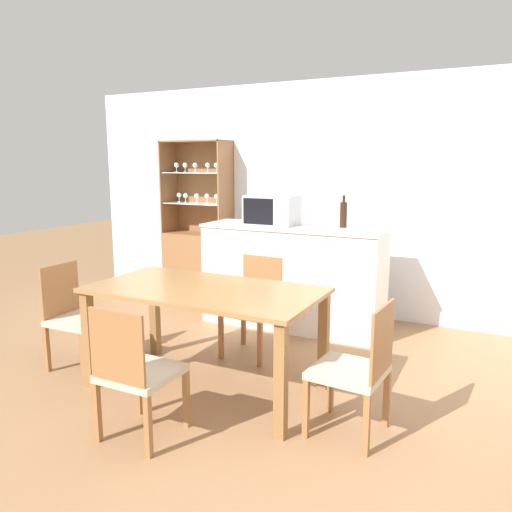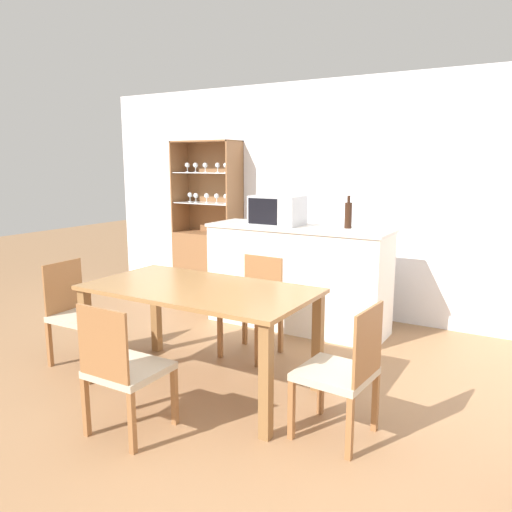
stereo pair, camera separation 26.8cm
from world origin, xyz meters
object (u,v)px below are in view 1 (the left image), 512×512
at_px(dining_chair_head_near, 136,372).
at_px(dining_chair_head_far, 254,307).
at_px(microwave, 272,210).
at_px(wine_bottle, 343,214).
at_px(dining_table, 205,302).
at_px(dining_chair_side_right_near, 356,370).
at_px(dining_chair_side_left_near, 76,317).
at_px(display_cabinet, 198,253).

height_order(dining_chair_head_near, dining_chair_head_far, same).
distance_m(microwave, wine_bottle, 0.73).
distance_m(dining_chair_head_far, microwave, 1.18).
bearing_deg(microwave, wine_bottle, 9.14).
relative_size(dining_table, dining_chair_side_right_near, 1.97).
bearing_deg(wine_bottle, dining_chair_side_right_near, -70.15).
height_order(dining_chair_side_left_near, microwave, microwave).
bearing_deg(microwave, dining_chair_side_left_near, -117.89).
relative_size(dining_chair_head_far, dining_chair_side_right_near, 1.00).
xyz_separation_m(dining_table, dining_chair_side_right_near, (1.17, -0.14, -0.24)).
bearing_deg(microwave, dining_table, -81.99).
distance_m(display_cabinet, dining_chair_side_right_near, 3.48).
height_order(dining_chair_side_left_near, wine_bottle, wine_bottle).
bearing_deg(dining_chair_head_far, dining_table, 92.07).
bearing_deg(dining_chair_side_left_near, dining_chair_head_far, 126.00).
distance_m(dining_chair_side_left_near, microwave, 2.15).
relative_size(dining_chair_side_right_near, wine_bottle, 2.71).
relative_size(dining_chair_head_far, microwave, 1.67).
relative_size(dining_chair_head_near, dining_chair_side_left_near, 1.00).
xyz_separation_m(display_cabinet, dining_chair_head_near, (1.47, -2.91, -0.14)).
xyz_separation_m(dining_chair_side_right_near, dining_chair_side_left_near, (-2.34, 0.00, 0.00)).
bearing_deg(dining_chair_side_right_near, dining_chair_head_far, 56.30).
relative_size(display_cabinet, dining_table, 1.15).
xyz_separation_m(dining_chair_head_near, dining_chair_head_far, (0.00, 1.55, 0.00)).
relative_size(display_cabinet, dining_chair_side_left_near, 2.26).
xyz_separation_m(dining_table, microwave, (-0.23, 1.64, 0.53)).
relative_size(dining_table, dining_chair_side_left_near, 1.97).
bearing_deg(wine_bottle, dining_chair_head_far, -116.39).
relative_size(dining_chair_side_right_near, dining_chair_side_left_near, 1.00).
height_order(display_cabinet, dining_chair_head_near, display_cabinet).
bearing_deg(display_cabinet, dining_chair_head_far, -42.72).
height_order(display_cabinet, dining_table, display_cabinet).
height_order(display_cabinet, dining_chair_side_left_near, display_cabinet).
distance_m(dining_chair_head_far, dining_chair_side_left_near, 1.49).
bearing_deg(dining_chair_head_far, dining_chair_head_near, 92.15).
bearing_deg(microwave, dining_chair_head_far, -74.92).
bearing_deg(dining_table, dining_chair_head_near, -89.98).
height_order(dining_chair_head_near, microwave, microwave).
bearing_deg(display_cabinet, dining_chair_side_right_near, -40.74).
bearing_deg(dining_chair_side_left_near, wine_bottle, 136.85).
xyz_separation_m(dining_chair_head_near, microwave, (-0.23, 2.42, 0.77)).
distance_m(dining_chair_head_near, dining_chair_side_right_near, 1.33).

